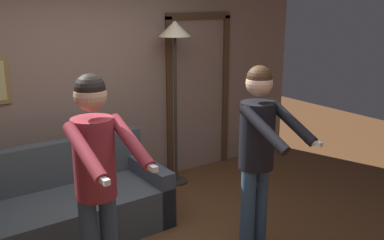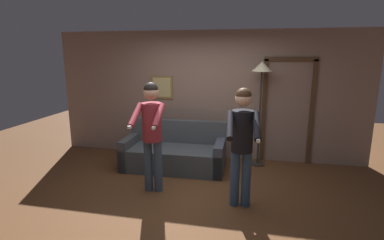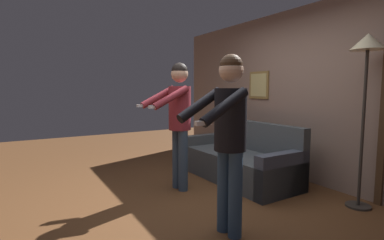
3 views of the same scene
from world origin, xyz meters
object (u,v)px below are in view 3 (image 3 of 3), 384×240
at_px(couch, 240,161).
at_px(person_standing_left, 179,113).
at_px(torchiere_lamp, 367,59).
at_px(person_standing_right, 229,128).

height_order(couch, person_standing_left, person_standing_left).
relative_size(couch, torchiere_lamp, 0.96).
distance_m(couch, person_standing_left, 1.29).
height_order(couch, person_standing_right, person_standing_right).
xyz_separation_m(torchiere_lamp, person_standing_left, (-1.62, -1.54, -0.66)).
bearing_deg(person_standing_right, couch, 136.87).
height_order(torchiere_lamp, person_standing_left, torchiere_lamp).
bearing_deg(person_standing_left, couch, 86.24).
relative_size(person_standing_left, person_standing_right, 1.02).
distance_m(person_standing_left, person_standing_right, 1.39).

